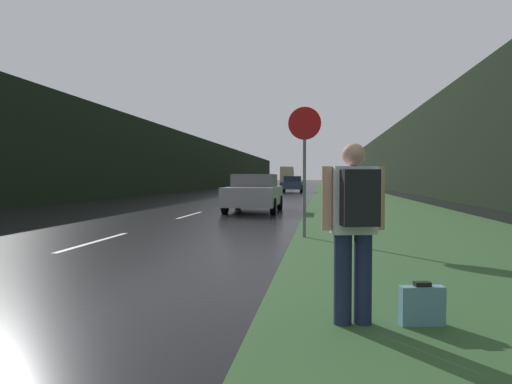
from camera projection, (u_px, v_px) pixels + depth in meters
grass_verge at (348, 193)px, 41.50m from camera, size 6.00×240.00×0.02m
lane_stripe_b at (95, 242)px, 9.60m from camera, size 0.12×3.00×0.01m
lane_stripe_c at (190, 215)px, 16.52m from camera, size 0.12×3.00×0.01m
lane_stripe_d at (229, 204)px, 23.45m from camera, size 0.12×3.00×0.01m
treeline_far_side at (195, 164)px, 53.74m from camera, size 2.00×140.00×5.98m
treeline_near_side at (398, 159)px, 50.44m from camera, size 2.00×140.00×6.80m
stop_sign at (304, 156)px, 10.15m from camera, size 0.73×0.07×2.93m
hitchhiker_with_backpack at (354, 222)px, 4.07m from camera, size 0.57×0.46×1.66m
suitcase at (422, 306)px, 4.10m from camera, size 0.41×0.19×0.41m
car_passing_near at (254, 193)px, 18.34m from camera, size 2.03×4.34×1.50m
car_passing_far at (292, 184)px, 42.68m from camera, size 1.94×4.08×1.52m
delivery_truck at (287, 175)px, 91.29m from camera, size 2.54×6.85×3.56m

